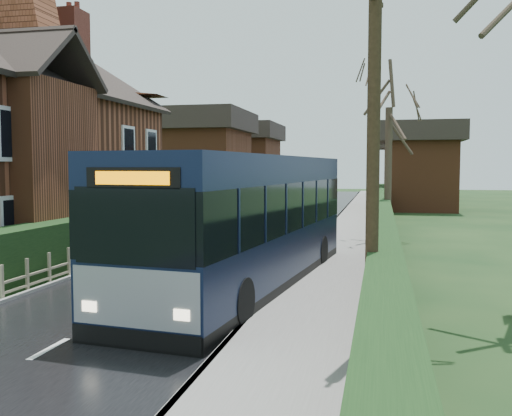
% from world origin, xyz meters
% --- Properties ---
extents(ground, '(140.00, 140.00, 0.00)m').
position_xyz_m(ground, '(0.00, 0.00, 0.00)').
color(ground, '#2D451D').
rests_on(ground, ground).
extents(road, '(6.00, 100.00, 0.02)m').
position_xyz_m(road, '(0.00, 10.00, 0.01)').
color(road, black).
rests_on(road, ground).
extents(pavement, '(2.50, 100.00, 0.14)m').
position_xyz_m(pavement, '(4.25, 10.00, 0.07)').
color(pavement, slate).
rests_on(pavement, ground).
extents(kerb_right, '(0.12, 100.00, 0.14)m').
position_xyz_m(kerb_right, '(3.05, 10.00, 0.07)').
color(kerb_right, gray).
rests_on(kerb_right, ground).
extents(kerb_left, '(0.12, 100.00, 0.10)m').
position_xyz_m(kerb_left, '(-3.05, 10.00, 0.05)').
color(kerb_left, gray).
rests_on(kerb_left, ground).
extents(front_hedge, '(1.20, 16.00, 1.60)m').
position_xyz_m(front_hedge, '(-3.90, 5.00, 0.80)').
color(front_hedge, black).
rests_on(front_hedge, ground).
extents(picket_fence, '(0.10, 16.00, 0.90)m').
position_xyz_m(picket_fence, '(-3.15, 5.00, 0.45)').
color(picket_fence, '#9A8D68').
rests_on(picket_fence, ground).
extents(right_wall_hedge, '(0.60, 50.00, 1.80)m').
position_xyz_m(right_wall_hedge, '(5.80, 10.00, 1.02)').
color(right_wall_hedge, brown).
rests_on(right_wall_hedge, ground).
extents(brick_house, '(9.30, 14.60, 10.30)m').
position_xyz_m(brick_house, '(-8.73, 4.78, 4.38)').
color(brick_house, brown).
rests_on(brick_house, ground).
extents(bus, '(3.97, 11.84, 3.53)m').
position_xyz_m(bus, '(2.20, -0.04, 1.75)').
color(bus, black).
rests_on(bus, ground).
extents(car_silver, '(2.39, 4.07, 1.30)m').
position_xyz_m(car_silver, '(-2.80, 6.70, 0.65)').
color(car_silver, '#9E9EA2').
rests_on(car_silver, ground).
extents(car_green, '(2.08, 4.36, 1.23)m').
position_xyz_m(car_green, '(-1.60, 2.59, 0.61)').
color(car_green, black).
rests_on(car_green, ground).
extents(car_distant, '(1.88, 3.79, 1.19)m').
position_xyz_m(car_distant, '(0.14, 44.76, 0.60)').
color(car_distant, black).
rests_on(car_distant, ground).
extents(bus_stop_sign, '(0.17, 0.41, 2.75)m').
position_xyz_m(bus_stop_sign, '(3.20, -0.57, 1.81)').
color(bus_stop_sign, slate).
rests_on(bus_stop_sign, ground).
extents(telegraph_pole, '(0.26, 0.83, 6.48)m').
position_xyz_m(telegraph_pole, '(5.57, -5.00, 3.28)').
color(telegraph_pole, black).
rests_on(telegraph_pole, ground).
extents(tree_right_far, '(4.31, 4.31, 8.33)m').
position_xyz_m(tree_right_far, '(6.00, 10.92, 6.22)').
color(tree_right_far, '#3A2D22').
rests_on(tree_right_far, ground).
extents(tree_house_side, '(3.89, 3.89, 8.85)m').
position_xyz_m(tree_house_side, '(-13.43, 13.96, 6.61)').
color(tree_house_side, '#31251D').
rests_on(tree_house_side, ground).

